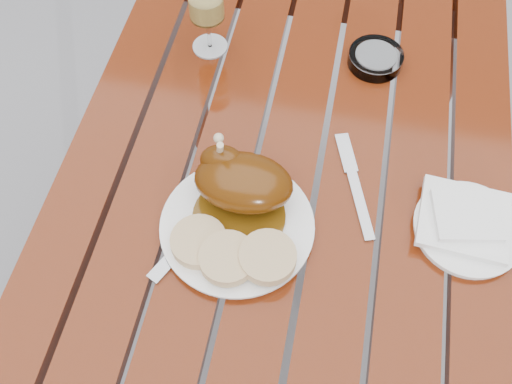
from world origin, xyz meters
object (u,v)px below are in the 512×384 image
dinner_plate (237,227)px  side_plate (468,229)px  ashtray (375,59)px  wine_glass (207,15)px  table (279,258)px

dinner_plate → side_plate: (0.38, 0.07, -0.00)m
side_plate → dinner_plate: bearing=-169.3°
dinner_plate → ashtray: (0.19, 0.42, 0.01)m
wine_glass → table: bearing=-52.7°
side_plate → wine_glass: bearing=147.6°
table → ashtray: size_ratio=10.96×
table → side_plate: side_plate is taller
dinner_plate → wine_glass: (-0.15, 0.40, 0.08)m
table → side_plate: 0.50m
table → wine_glass: (-0.21, 0.27, 0.46)m
ashtray → side_plate: bearing=-62.2°
wine_glass → side_plate: 0.63m
wine_glass → side_plate: wine_glass is taller
wine_glass → dinner_plate: bearing=-70.2°
table → dinner_plate: bearing=-114.2°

